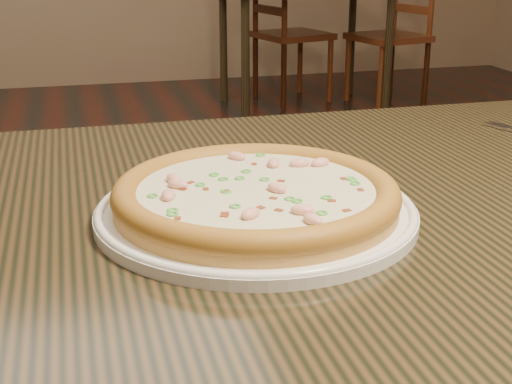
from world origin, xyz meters
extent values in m
cube|color=black|center=(0.29, -0.18, 0.73)|extent=(1.20, 0.80, 0.04)
cylinder|color=white|center=(0.17, -0.23, 0.76)|extent=(0.35, 0.35, 0.01)
torus|color=white|center=(0.17, -0.23, 0.76)|extent=(0.34, 0.34, 0.01)
cylinder|color=tan|center=(0.17, -0.23, 0.77)|extent=(0.30, 0.30, 0.02)
torus|color=#AF752B|center=(0.17, -0.23, 0.78)|extent=(0.31, 0.31, 0.03)
cylinder|color=beige|center=(0.17, -0.23, 0.78)|extent=(0.26, 0.26, 0.00)
ellipsoid|color=#F2B29E|center=(0.09, -0.19, 0.79)|extent=(0.02, 0.03, 0.01)
ellipsoid|color=#F2B29E|center=(0.14, -0.31, 0.79)|extent=(0.03, 0.03, 0.01)
ellipsoid|color=#F2B29E|center=(0.07, -0.24, 0.79)|extent=(0.02, 0.03, 0.01)
ellipsoid|color=#F2B29E|center=(0.19, -0.25, 0.79)|extent=(0.02, 0.03, 0.01)
ellipsoid|color=#F2B29E|center=(0.24, -0.17, 0.79)|extent=(0.03, 0.02, 0.01)
ellipsoid|color=#F2B29E|center=(0.09, -0.21, 0.79)|extent=(0.03, 0.03, 0.01)
ellipsoid|color=#F2B29E|center=(0.19, -0.32, 0.79)|extent=(0.03, 0.02, 0.01)
ellipsoid|color=#F2B29E|center=(0.21, -0.16, 0.79)|extent=(0.02, 0.03, 0.01)
ellipsoid|color=#F2B29E|center=(0.20, -0.34, 0.79)|extent=(0.02, 0.03, 0.01)
ellipsoid|color=#F2B29E|center=(0.17, -0.12, 0.79)|extent=(0.03, 0.03, 0.01)
ellipsoid|color=#F2B29E|center=(0.26, -0.17, 0.79)|extent=(0.03, 0.02, 0.01)
cube|color=maroon|center=(0.12, -0.22, 0.78)|extent=(0.01, 0.01, 0.00)
cube|color=maroon|center=(0.10, -0.20, 0.78)|extent=(0.01, 0.01, 0.00)
cube|color=maroon|center=(0.19, -0.15, 0.78)|extent=(0.01, 0.01, 0.00)
cube|color=maroon|center=(0.08, -0.30, 0.78)|extent=(0.01, 0.01, 0.00)
cube|color=maroon|center=(0.12, -0.30, 0.78)|extent=(0.01, 0.01, 0.00)
cube|color=maroon|center=(0.27, -0.27, 0.78)|extent=(0.01, 0.01, 0.00)
cube|color=maroon|center=(0.08, -0.23, 0.78)|extent=(0.01, 0.01, 0.00)
cube|color=maroon|center=(0.12, -0.30, 0.78)|extent=(0.01, 0.01, 0.00)
cube|color=maroon|center=(0.24, -0.32, 0.78)|extent=(0.01, 0.01, 0.00)
cube|color=maroon|center=(0.14, -0.24, 0.78)|extent=(0.01, 0.01, 0.00)
cube|color=maroon|center=(0.17, -0.30, 0.78)|extent=(0.01, 0.01, 0.00)
cube|color=maroon|center=(0.16, -0.29, 0.78)|extent=(0.01, 0.01, 0.00)
cube|color=maroon|center=(0.09, -0.22, 0.78)|extent=(0.01, 0.01, 0.00)
cube|color=maroon|center=(0.18, -0.27, 0.78)|extent=(0.01, 0.01, 0.00)
cube|color=maroon|center=(0.20, -0.22, 0.78)|extent=(0.01, 0.01, 0.00)
cube|color=maroon|center=(0.27, -0.23, 0.78)|extent=(0.01, 0.01, 0.00)
cube|color=maroon|center=(0.23, -0.29, 0.78)|extent=(0.01, 0.01, 0.00)
torus|color=green|center=(0.07, -0.29, 0.79)|extent=(0.02, 0.02, 0.00)
torus|color=green|center=(0.24, -0.16, 0.79)|extent=(0.01, 0.01, 0.00)
torus|color=green|center=(0.14, -0.20, 0.79)|extent=(0.02, 0.02, 0.00)
torus|color=green|center=(0.28, -0.23, 0.79)|extent=(0.01, 0.01, 0.00)
torus|color=green|center=(0.14, -0.24, 0.79)|extent=(0.02, 0.02, 0.00)
torus|color=green|center=(0.19, -0.21, 0.79)|extent=(0.01, 0.01, 0.00)
torus|color=green|center=(0.17, -0.18, 0.79)|extent=(0.02, 0.02, 0.00)
torus|color=green|center=(0.21, -0.12, 0.79)|extent=(0.01, 0.01, 0.00)
torus|color=green|center=(0.23, -0.28, 0.79)|extent=(0.02, 0.02, 0.00)
torus|color=green|center=(0.19, -0.24, 0.79)|extent=(0.01, 0.01, 0.00)
torus|color=green|center=(0.13, -0.18, 0.79)|extent=(0.02, 0.02, 0.00)
torus|color=green|center=(0.21, -0.32, 0.79)|extent=(0.02, 0.02, 0.00)
torus|color=green|center=(0.28, -0.25, 0.79)|extent=(0.02, 0.02, 0.00)
torus|color=green|center=(0.20, -0.35, 0.79)|extent=(0.01, 0.01, 0.00)
torus|color=green|center=(0.06, -0.23, 0.79)|extent=(0.02, 0.02, 0.00)
torus|color=green|center=(0.11, -0.21, 0.79)|extent=(0.01, 0.01, 0.00)
torus|color=green|center=(0.19, -0.28, 0.79)|extent=(0.02, 0.02, 0.00)
torus|color=green|center=(0.07, -0.28, 0.79)|extent=(0.02, 0.02, 0.00)
torus|color=green|center=(0.28, -0.23, 0.79)|extent=(0.02, 0.02, 0.00)
torus|color=green|center=(0.16, -0.20, 0.79)|extent=(0.02, 0.02, 0.00)
torus|color=green|center=(0.14, -0.28, 0.79)|extent=(0.01, 0.01, 0.00)
torus|color=green|center=(0.20, -0.28, 0.79)|extent=(0.01, 0.01, 0.00)
cube|color=silver|center=(0.64, 0.04, 0.75)|extent=(0.02, 0.05, 0.00)
cube|color=silver|center=(0.64, 0.05, 0.75)|extent=(0.02, 0.05, 0.00)
cube|color=silver|center=(0.65, 0.05, 0.75)|extent=(0.02, 0.05, 0.00)
cube|color=silver|center=(0.65, 0.05, 0.75)|extent=(0.02, 0.05, 0.00)
cylinder|color=black|center=(0.98, 3.10, 0.35)|extent=(0.05, 0.05, 0.71)
cylinder|color=black|center=(1.88, 3.10, 0.35)|extent=(0.05, 0.05, 0.71)
cylinder|color=black|center=(0.98, 3.70, 0.35)|extent=(0.05, 0.05, 0.71)
cylinder|color=black|center=(1.88, 3.70, 0.35)|extent=(0.05, 0.05, 0.71)
cube|color=#50221B|center=(1.43, 3.61, 0.43)|extent=(0.52, 0.52, 0.04)
cylinder|color=#50221B|center=(1.65, 3.49, 0.21)|extent=(0.04, 0.04, 0.41)
cylinder|color=#50221B|center=(1.56, 3.83, 0.21)|extent=(0.04, 0.04, 0.41)
cylinder|color=#50221B|center=(1.31, 3.39, 0.21)|extent=(0.04, 0.04, 0.41)
cylinder|color=#50221B|center=(1.21, 3.74, 0.21)|extent=(0.04, 0.04, 0.41)
cylinder|color=#50221B|center=(1.31, 3.39, 0.47)|extent=(0.04, 0.04, 0.95)
cylinder|color=#50221B|center=(1.21, 3.74, 0.47)|extent=(0.04, 0.04, 0.95)
cube|color=#50221B|center=(1.26, 3.57, 0.60)|extent=(0.12, 0.36, 0.05)
cube|color=#50221B|center=(2.00, 3.35, 0.43)|extent=(0.50, 0.50, 0.04)
cylinder|color=#50221B|center=(1.78, 3.49, 0.21)|extent=(0.04, 0.04, 0.41)
cylinder|color=#50221B|center=(1.86, 3.14, 0.21)|extent=(0.04, 0.04, 0.41)
cylinder|color=#50221B|center=(2.13, 3.57, 0.21)|extent=(0.04, 0.04, 0.41)
cylinder|color=#50221B|center=(2.21, 3.22, 0.21)|extent=(0.04, 0.04, 0.41)
cylinder|color=#50221B|center=(2.13, 3.57, 0.47)|extent=(0.04, 0.04, 0.95)
cylinder|color=#50221B|center=(2.21, 3.22, 0.47)|extent=(0.04, 0.04, 0.95)
cube|color=#50221B|center=(2.17, 3.39, 0.60)|extent=(0.11, 0.36, 0.05)
camera|label=1|loc=(-0.01, -0.92, 1.04)|focal=50.00mm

